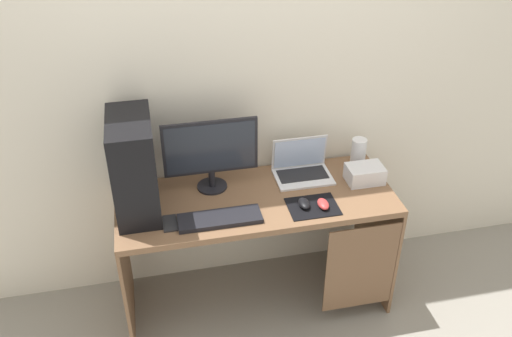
{
  "coord_description": "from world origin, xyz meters",
  "views": [
    {
      "loc": [
        -0.51,
        -2.33,
        2.46
      ],
      "look_at": [
        0.0,
        0.0,
        0.92
      ],
      "focal_mm": 38.7,
      "sensor_mm": 36.0,
      "label": 1
    }
  ],
  "objects": [
    {
      "name": "wall_back",
      "position": [
        0.0,
        0.33,
        1.3
      ],
      "size": [
        4.0,
        0.05,
        2.6
      ],
      "color": "beige",
      "rests_on": "ground_plane"
    },
    {
      "name": "pc_tower",
      "position": [
        -0.61,
        0.03,
        1.0
      ],
      "size": [
        0.21,
        0.41,
        0.51
      ],
      "primitive_type": "cube",
      "color": "black",
      "rests_on": "desk"
    },
    {
      "name": "speaker",
      "position": [
        0.64,
        0.18,
        0.83
      ],
      "size": [
        0.08,
        0.08,
        0.17
      ],
      "primitive_type": "cylinder",
      "color": "silver",
      "rests_on": "desk"
    },
    {
      "name": "mousepad",
      "position": [
        0.27,
        -0.15,
        0.75
      ],
      "size": [
        0.26,
        0.2,
        0.0
      ],
      "primitive_type": "cube",
      "color": "black",
      "rests_on": "desk"
    },
    {
      "name": "mouse_left",
      "position": [
        0.22,
        -0.14,
        0.77
      ],
      "size": [
        0.06,
        0.1,
        0.03
      ],
      "primitive_type": "ellipsoid",
      "color": "black",
      "rests_on": "mousepad"
    },
    {
      "name": "projector",
      "position": [
        0.62,
        0.02,
        0.79
      ],
      "size": [
        0.2,
        0.14,
        0.09
      ],
      "primitive_type": "cube",
      "color": "silver",
      "rests_on": "desk"
    },
    {
      "name": "keyboard",
      "position": [
        -0.22,
        -0.16,
        0.76
      ],
      "size": [
        0.42,
        0.14,
        0.02
      ],
      "primitive_type": "cube",
      "color": "black",
      "rests_on": "desk"
    },
    {
      "name": "laptop",
      "position": [
        0.3,
        0.16,
        0.79
      ],
      "size": [
        0.31,
        0.22,
        0.21
      ],
      "color": "silver",
      "rests_on": "desk"
    },
    {
      "name": "desk",
      "position": [
        0.02,
        -0.01,
        0.6
      ],
      "size": [
        1.48,
        0.58,
        0.74
      ],
      "color": "brown",
      "rests_on": "ground_plane"
    },
    {
      "name": "mouse_right",
      "position": [
        0.32,
        -0.16,
        0.77
      ],
      "size": [
        0.06,
        0.1,
        0.03
      ],
      "primitive_type": "ellipsoid",
      "color": "#B23333",
      "rests_on": "mousepad"
    },
    {
      "name": "cell_phone",
      "position": [
        -0.47,
        -0.14,
        0.75
      ],
      "size": [
        0.07,
        0.13,
        0.01
      ],
      "primitive_type": "cube",
      "color": "#232326",
      "rests_on": "desk"
    },
    {
      "name": "ground_plane",
      "position": [
        0.0,
        0.0,
        0.0
      ],
      "size": [
        8.0,
        8.0,
        0.0
      ],
      "primitive_type": "plane",
      "color": "gray"
    },
    {
      "name": "monitor",
      "position": [
        -0.21,
        0.13,
        0.97
      ],
      "size": [
        0.5,
        0.16,
        0.41
      ],
      "color": "black",
      "rests_on": "desk"
    }
  ]
}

